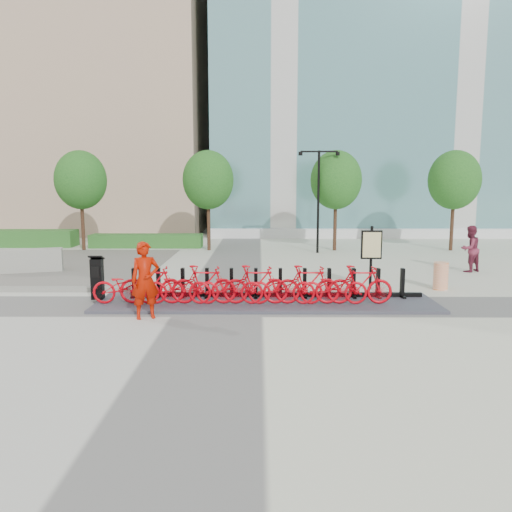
{
  "coord_description": "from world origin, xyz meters",
  "views": [
    {
      "loc": [
        1.09,
        -13.6,
        3.37
      ],
      "look_at": [
        1.0,
        1.5,
        1.2
      ],
      "focal_mm": 35.0,
      "sensor_mm": 36.0,
      "label": 1
    }
  ],
  "objects_px": {
    "kiosk": "(97,278)",
    "map_sign": "(371,247)",
    "construction_barrel": "(441,276)",
    "bike_0": "(126,286)",
    "pedestrian": "(470,249)",
    "worker_red": "(145,280)",
    "jersey_barrier": "(31,260)"
  },
  "relations": [
    {
      "from": "kiosk",
      "to": "construction_barrel",
      "type": "bearing_deg",
      "value": 7.43
    },
    {
      "from": "bike_0",
      "to": "map_sign",
      "type": "bearing_deg",
      "value": -71.45
    },
    {
      "from": "construction_barrel",
      "to": "pedestrian",
      "type": "bearing_deg",
      "value": 55.32
    },
    {
      "from": "kiosk",
      "to": "worker_red",
      "type": "xyz_separation_m",
      "value": [
        1.81,
        -1.81,
        0.28
      ]
    },
    {
      "from": "worker_red",
      "to": "jersey_barrier",
      "type": "bearing_deg",
      "value": 110.28
    },
    {
      "from": "bike_0",
      "to": "map_sign",
      "type": "xyz_separation_m",
      "value": [
        7.33,
        2.46,
        0.79
      ]
    },
    {
      "from": "construction_barrel",
      "to": "jersey_barrier",
      "type": "bearing_deg",
      "value": 167.63
    },
    {
      "from": "kiosk",
      "to": "map_sign",
      "type": "distance_m",
      "value": 8.55
    },
    {
      "from": "worker_red",
      "to": "jersey_barrier",
      "type": "relative_size",
      "value": 0.85
    },
    {
      "from": "kiosk",
      "to": "jersey_barrier",
      "type": "relative_size",
      "value": 0.56
    },
    {
      "from": "kiosk",
      "to": "jersey_barrier",
      "type": "xyz_separation_m",
      "value": [
        -4.2,
        4.98,
        -0.25
      ]
    },
    {
      "from": "bike_0",
      "to": "map_sign",
      "type": "distance_m",
      "value": 7.77
    },
    {
      "from": "construction_barrel",
      "to": "map_sign",
      "type": "xyz_separation_m",
      "value": [
        -2.24,
        0.14,
        0.91
      ]
    },
    {
      "from": "kiosk",
      "to": "jersey_barrier",
      "type": "height_order",
      "value": "kiosk"
    },
    {
      "from": "kiosk",
      "to": "jersey_barrier",
      "type": "distance_m",
      "value": 6.52
    },
    {
      "from": "pedestrian",
      "to": "jersey_barrier",
      "type": "distance_m",
      "value": 17.06
    },
    {
      "from": "bike_0",
      "to": "jersey_barrier",
      "type": "bearing_deg",
      "value": 43.04
    },
    {
      "from": "worker_red",
      "to": "construction_barrel",
      "type": "distance_m",
      "value": 9.45
    },
    {
      "from": "kiosk",
      "to": "worker_red",
      "type": "distance_m",
      "value": 2.57
    },
    {
      "from": "pedestrian",
      "to": "map_sign",
      "type": "bearing_deg",
      "value": 6.73
    },
    {
      "from": "worker_red",
      "to": "pedestrian",
      "type": "relative_size",
      "value": 1.08
    },
    {
      "from": "construction_barrel",
      "to": "map_sign",
      "type": "bearing_deg",
      "value": 176.3
    },
    {
      "from": "pedestrian",
      "to": "construction_barrel",
      "type": "relative_size",
      "value": 2.03
    },
    {
      "from": "jersey_barrier",
      "to": "map_sign",
      "type": "xyz_separation_m",
      "value": [
        12.51,
        -3.09,
        0.91
      ]
    },
    {
      "from": "pedestrian",
      "to": "bike_0",
      "type": "bearing_deg",
      "value": -2.89
    },
    {
      "from": "bike_0",
      "to": "pedestrian",
      "type": "height_order",
      "value": "pedestrian"
    },
    {
      "from": "kiosk",
      "to": "map_sign",
      "type": "xyz_separation_m",
      "value": [
        8.31,
        1.89,
        0.66
      ]
    },
    {
      "from": "worker_red",
      "to": "pedestrian",
      "type": "bearing_deg",
      "value": 10.72
    },
    {
      "from": "bike_0",
      "to": "jersey_barrier",
      "type": "distance_m",
      "value": 7.59
    },
    {
      "from": "construction_barrel",
      "to": "jersey_barrier",
      "type": "relative_size",
      "value": 0.39
    },
    {
      "from": "bike_0",
      "to": "jersey_barrier",
      "type": "relative_size",
      "value": 0.81
    },
    {
      "from": "worker_red",
      "to": "kiosk",
      "type": "bearing_deg",
      "value": 113.77
    }
  ]
}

